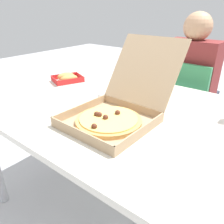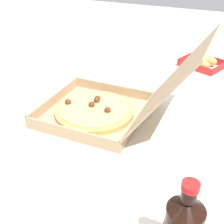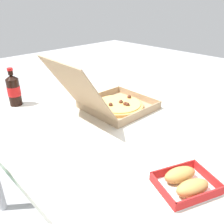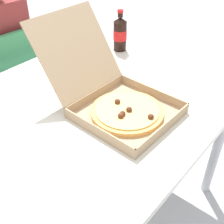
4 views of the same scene
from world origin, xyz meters
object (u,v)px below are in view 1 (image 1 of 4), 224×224
pizza_box_open (116,110)px  bread_side_box (67,78)px  chair (185,106)px  paper_menu (60,100)px  diner_person (193,78)px

pizza_box_open → bread_side_box: 0.65m
chair → paper_menu: chair is taller
chair → pizza_box_open: bearing=-90.7°
diner_person → bread_side_box: diner_person is taller
chair → bread_side_box: 0.92m
paper_menu → chair: bearing=38.3°
chair → pizza_box_open: size_ratio=1.49×
chair → pizza_box_open: pizza_box_open is taller
pizza_box_open → paper_menu: (-0.39, -0.01, -0.05)m
bread_side_box → paper_menu: bread_side_box is taller
pizza_box_open → paper_menu: pizza_box_open is taller
diner_person → pizza_box_open: bearing=-90.8°
chair → paper_menu: bearing=-114.4°
paper_menu → bread_side_box: bearing=104.0°
pizza_box_open → paper_menu: size_ratio=2.65×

